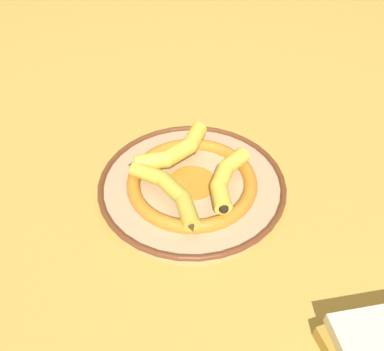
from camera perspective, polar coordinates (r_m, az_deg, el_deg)
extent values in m
plane|color=gold|center=(0.78, 1.36, -0.91)|extent=(2.80, 2.80, 0.00)
cylinder|color=tan|center=(0.75, 0.00, -1.62)|extent=(0.36, 0.36, 0.02)
torus|color=orange|center=(0.74, 0.00, -0.86)|extent=(0.26, 0.26, 0.03)
cylinder|color=orange|center=(0.75, 0.00, -1.05)|extent=(0.10, 0.10, 0.00)
torus|color=brown|center=(0.74, 0.00, -0.96)|extent=(0.37, 0.37, 0.01)
cylinder|color=yellow|center=(0.75, 6.52, 2.23)|extent=(0.06, 0.06, 0.03)
cylinder|color=yellow|center=(0.71, 4.63, -0.20)|extent=(0.04, 0.06, 0.03)
cylinder|color=yellow|center=(0.67, 4.43, -3.32)|extent=(0.04, 0.06, 0.03)
sphere|color=yellow|center=(0.73, 5.19, 1.20)|extent=(0.03, 0.03, 0.03)
sphere|color=yellow|center=(0.69, 4.05, -1.68)|extent=(0.03, 0.03, 0.03)
cone|color=#472D19|center=(0.77, 7.80, 3.20)|extent=(0.04, 0.04, 0.02)
sphere|color=black|center=(0.66, 4.84, -5.05)|extent=(0.02, 0.02, 0.02)
cylinder|color=gold|center=(0.65, -0.68, -5.52)|extent=(0.05, 0.07, 0.03)
cylinder|color=gold|center=(0.69, -3.00, -1.97)|extent=(0.07, 0.07, 0.03)
cylinder|color=gold|center=(0.72, -6.75, 0.33)|extent=(0.07, 0.05, 0.03)
sphere|color=gold|center=(0.67, -1.36, -3.51)|extent=(0.03, 0.03, 0.03)
sphere|color=gold|center=(0.71, -4.55, -0.51)|extent=(0.03, 0.03, 0.03)
cone|color=#472D19|center=(0.63, 0.05, -7.67)|extent=(0.03, 0.03, 0.02)
sphere|color=black|center=(0.74, -8.86, 1.13)|extent=(0.02, 0.02, 0.02)
cylinder|color=yellow|center=(0.75, -6.23, 2.16)|extent=(0.07, 0.06, 0.03)
cylinder|color=yellow|center=(0.76, -2.05, 3.59)|extent=(0.07, 0.07, 0.03)
cylinder|color=yellow|center=(0.80, 0.44, 5.92)|extent=(0.05, 0.07, 0.03)
sphere|color=yellow|center=(0.75, -3.86, 2.55)|extent=(0.03, 0.03, 0.03)
sphere|color=yellow|center=(0.78, -0.31, 4.59)|extent=(0.03, 0.03, 0.03)
cone|color=#472D19|center=(0.74, -8.61, 1.75)|extent=(0.04, 0.04, 0.03)
sphere|color=black|center=(0.83, 1.14, 7.16)|extent=(0.02, 0.02, 0.02)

